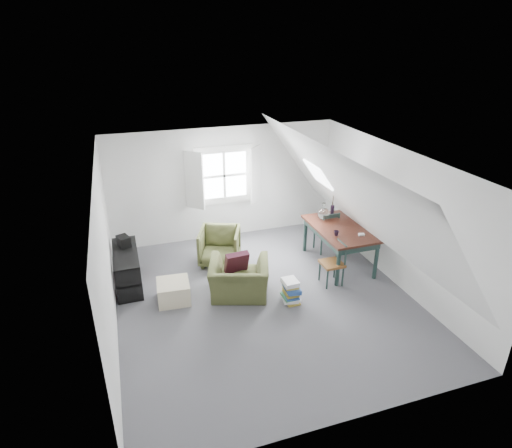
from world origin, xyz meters
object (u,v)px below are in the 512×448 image
object	(u,v)px
armchair_near	(239,295)
dining_chair_near	(334,263)
dining_table	(340,232)
media_shelf	(128,271)
dining_chair_far	(327,231)
ottoman	(174,291)
magazine_stack	(291,291)
armchair_far	(220,262)

from	to	relation	value
armchair_near	dining_chair_near	size ratio (longest dim) A/B	1.23
dining_table	dining_chair_near	distance (m)	0.81
armchair_near	dining_chair_near	distance (m)	1.83
dining_table	media_shelf	size ratio (longest dim) A/B	1.24
dining_chair_far	media_shelf	world-z (taller)	dining_chair_far
dining_table	ottoman	bearing A→B (deg)	-171.17
dining_table	magazine_stack	size ratio (longest dim) A/B	3.79
armchair_near	armchair_far	world-z (taller)	armchair_far
armchair_far	ottoman	bearing A→B (deg)	-113.62
dining_chair_far	magazine_stack	distance (m)	2.12
media_shelf	ottoman	bearing A→B (deg)	-42.96
armchair_near	magazine_stack	world-z (taller)	magazine_stack
armchair_near	media_shelf	world-z (taller)	media_shelf
ottoman	dining_chair_far	size ratio (longest dim) A/B	0.59
armchair_far	magazine_stack	bearing A→B (deg)	-42.94
armchair_near	ottoman	size ratio (longest dim) A/B	1.87
armchair_near	dining_chair_far	distance (m)	2.51
media_shelf	magazine_stack	world-z (taller)	media_shelf
dining_chair_far	ottoman	bearing A→B (deg)	20.56
dining_table	dining_chair_far	world-z (taller)	dining_chair_far
armchair_near	ottoman	xyz separation A→B (m)	(-1.13, 0.20, 0.18)
armchair_near	media_shelf	distance (m)	2.11
dining_chair_near	magazine_stack	xyz separation A→B (m)	(-0.98, -0.33, -0.22)
dining_table	dining_chair_near	bearing A→B (deg)	-121.09
armchair_far	dining_table	bearing A→B (deg)	2.08
dining_table	media_shelf	distance (m)	4.11
media_shelf	dining_chair_far	bearing A→B (deg)	4.83
dining_table	dining_chair_near	world-z (taller)	dining_chair_near
dining_table	dining_chair_far	distance (m)	0.62
dining_chair_far	magazine_stack	size ratio (longest dim) A/B	2.15
dining_chair_far	dining_chair_near	xyz separation A→B (m)	(-0.46, -1.20, -0.05)
dining_chair_near	ottoman	bearing A→B (deg)	-118.68
ottoman	dining_chair_far	xyz separation A→B (m)	(3.36, 0.85, 0.30)
dining_table	media_shelf	bearing A→B (deg)	177.27
magazine_stack	ottoman	bearing A→B (deg)	160.46
dining_table	dining_chair_near	xyz separation A→B (m)	(-0.44, -0.62, -0.27)
armchair_far	dining_chair_far	world-z (taller)	dining_chair_far
dining_table	magazine_stack	distance (m)	1.78
magazine_stack	armchair_near	bearing A→B (deg)	148.57
dining_chair_far	dining_chair_near	bearing A→B (deg)	75.34
armchair_near	dining_table	distance (m)	2.36
ottoman	armchair_near	bearing A→B (deg)	-9.99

